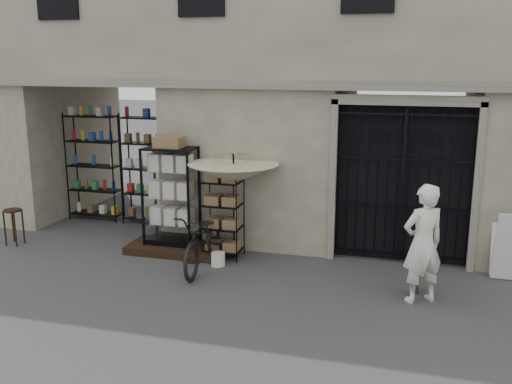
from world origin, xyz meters
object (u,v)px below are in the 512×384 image
(wooden_stool, at_px, (14,226))
(shopkeeper, at_px, (419,301))
(white_bucket, at_px, (218,259))
(bicycle, at_px, (204,267))
(steel_bollard, at_px, (416,271))
(market_umbrella, at_px, (233,168))
(wire_rack, at_px, (223,218))
(easel_sign, at_px, (511,244))
(display_cabinet, at_px, (171,201))

(wooden_stool, height_order, shopkeeper, wooden_stool)
(white_bucket, relative_size, bicycle, 0.12)
(white_bucket, height_order, steel_bollard, steel_bollard)
(market_umbrella, bearing_deg, wire_rack, -163.84)
(white_bucket, bearing_deg, wire_rack, 96.76)
(wire_rack, xyz_separation_m, easel_sign, (5.08, 0.25, -0.14))
(easel_sign, bearing_deg, bicycle, -171.42)
(easel_sign, bearing_deg, shopkeeper, -138.22)
(market_umbrella, relative_size, wooden_stool, 3.26)
(display_cabinet, relative_size, white_bucket, 8.12)
(display_cabinet, bearing_deg, market_umbrella, 8.19)
(market_umbrella, xyz_separation_m, bicycle, (-0.35, -0.68, -1.73))
(white_bucket, xyz_separation_m, easel_sign, (5.02, 0.70, 0.51))
(wire_rack, relative_size, steel_bollard, 2.10)
(steel_bollard, bearing_deg, display_cabinet, 168.56)
(white_bucket, xyz_separation_m, bicycle, (-0.21, -0.17, -0.12))
(bicycle, xyz_separation_m, wooden_stool, (-4.20, 0.22, 0.39))
(market_umbrella, distance_m, shopkeeper, 4.00)
(white_bucket, relative_size, shopkeeper, 0.13)
(steel_bollard, xyz_separation_m, easel_sign, (1.54, 1.04, 0.25))
(display_cabinet, xyz_separation_m, steel_bollard, (4.65, -0.94, -0.63))
(wire_rack, height_order, market_umbrella, market_umbrella)
(wooden_stool, distance_m, shopkeeper, 8.00)
(bicycle, xyz_separation_m, steel_bollard, (3.69, -0.17, 0.37))
(display_cabinet, distance_m, bicycle, 1.59)
(white_bucket, bearing_deg, market_umbrella, 74.09)
(bicycle, relative_size, wooden_stool, 2.75)
(market_umbrella, height_order, easel_sign, market_umbrella)
(steel_bollard, distance_m, shopkeeper, 0.49)
(wooden_stool, bearing_deg, wire_rack, 5.31)
(wire_rack, bearing_deg, easel_sign, -2.99)
(market_umbrella, height_order, steel_bollard, market_umbrella)
(wire_rack, height_order, bicycle, wire_rack)
(white_bucket, height_order, wooden_stool, wooden_stool)
(market_umbrella, distance_m, bicycle, 1.90)
(bicycle, relative_size, shopkeeper, 1.08)
(display_cabinet, relative_size, market_umbrella, 0.86)
(display_cabinet, xyz_separation_m, bicycle, (0.96, -0.77, -1.00))
(market_umbrella, height_order, white_bucket, market_umbrella)
(display_cabinet, relative_size, bicycle, 1.01)
(display_cabinet, height_order, easel_sign, display_cabinet)
(display_cabinet, relative_size, wire_rack, 1.31)
(wooden_stool, bearing_deg, white_bucket, -0.65)
(display_cabinet, height_order, market_umbrella, market_umbrella)
(display_cabinet, height_order, wire_rack, display_cabinet)
(white_bucket, distance_m, steel_bollard, 3.51)
(bicycle, bearing_deg, easel_sign, 5.88)
(bicycle, height_order, wooden_stool, bicycle)
(wire_rack, xyz_separation_m, steel_bollard, (3.54, -0.79, -0.39))
(white_bucket, bearing_deg, display_cabinet, 152.77)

